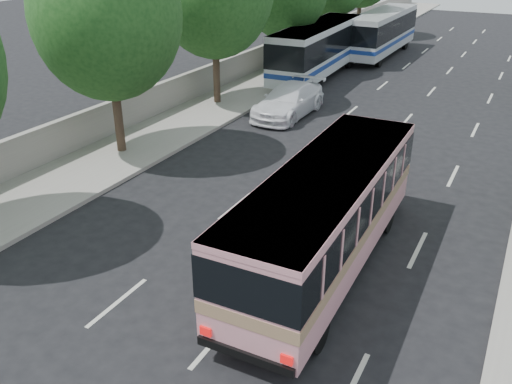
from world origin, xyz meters
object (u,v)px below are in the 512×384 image
Objects in this scene: tour_coach_rear at (383,29)px; pink_taxi at (356,154)px; white_pickup at (289,101)px; tour_coach_front at (318,46)px; pink_bus at (327,208)px.

pink_taxi is at bearing -76.02° from tour_coach_rear.
white_pickup is 0.49× the size of tour_coach_rear.
tour_coach_front reaches higher than white_pickup.
pink_bus reaches higher than pink_taxi.
tour_coach_front is (-6.95, 13.47, 1.20)m from pink_taxi.
pink_bus is at bearing -69.61° from tour_coach_front.
pink_bus is 2.02× the size of pink_taxi.
tour_coach_front reaches higher than tour_coach_rear.
pink_taxi is (-1.31, 6.66, -1.05)m from pink_bus.
pink_taxi reaches higher than white_pickup.
pink_bus is at bearing -76.55° from tour_coach_rear.
white_pickup is 8.30m from tour_coach_front.
tour_coach_front is (-1.68, 8.04, 1.22)m from white_pickup.
tour_coach_rear is at bearing 91.15° from white_pickup.
white_pickup is at bearing -80.11° from tour_coach_front.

